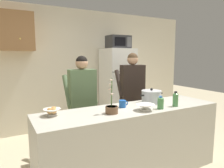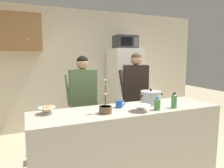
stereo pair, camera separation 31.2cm
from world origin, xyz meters
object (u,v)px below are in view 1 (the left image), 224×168
object	(u,v)px
bread_bowl	(52,111)
bottle_near_edge	(161,103)
microwave	(118,42)
bottle_mid_counter	(175,99)
coffee_mug	(123,104)
cooking_pot	(151,97)
person_near_pot	(82,95)
refrigerator	(118,88)
person_by_sink	(132,88)
empty_bowl	(145,107)
potted_orchid	(112,108)

from	to	relation	value
bread_bowl	bottle_near_edge	size ratio (longest dim) A/B	1.19
microwave	bottle_mid_counter	world-z (taller)	microwave
coffee_mug	cooking_pot	bearing A→B (deg)	1.99
person_near_pot	coffee_mug	bearing A→B (deg)	-66.87
cooking_pot	bread_bowl	world-z (taller)	cooking_pot
bread_bowl	microwave	bearing A→B (deg)	42.11
microwave	cooking_pot	bearing A→B (deg)	-104.94
refrigerator	bottle_near_edge	size ratio (longest dim) A/B	10.57
person_near_pot	bottle_mid_counter	bearing A→B (deg)	-46.52
person_near_pot	person_by_sink	bearing A→B (deg)	4.57
empty_bowl	cooking_pot	bearing A→B (deg)	41.07
refrigerator	person_by_sink	distance (m)	1.02
bottle_near_edge	potted_orchid	size ratio (longest dim) A/B	0.40
bottle_mid_counter	microwave	bearing A→B (deg)	81.44
refrigerator	microwave	xyz separation A→B (m)	(0.00, -0.02, 1.02)
microwave	bottle_near_edge	world-z (taller)	microwave
potted_orchid	cooking_pot	bearing A→B (deg)	14.95
person_by_sink	bread_bowl	bearing A→B (deg)	-155.43
person_near_pot	bread_bowl	size ratio (longest dim) A/B	8.10
cooking_pot	bottle_near_edge	world-z (taller)	cooking_pot
bottle_near_edge	potted_orchid	bearing A→B (deg)	169.98
microwave	bottle_mid_counter	distance (m)	2.23
microwave	coffee_mug	distance (m)	2.18
person_by_sink	coffee_mug	world-z (taller)	person_by_sink
person_near_pot	bread_bowl	distance (m)	0.88
refrigerator	empty_bowl	xyz separation A→B (m)	(-0.79, -2.02, 0.09)
bottle_near_edge	microwave	bearing A→B (deg)	74.33
cooking_pot	bottle_mid_counter	world-z (taller)	cooking_pot
microwave	refrigerator	bearing A→B (deg)	90.07
person_near_pot	potted_orchid	xyz separation A→B (m)	(0.03, -0.89, -0.01)
person_near_pot	microwave	bearing A→B (deg)	39.46
refrigerator	empty_bowl	distance (m)	2.17
person_near_pot	potted_orchid	size ratio (longest dim) A/B	3.85
empty_bowl	bottle_mid_counter	size ratio (longest dim) A/B	1.15
person_by_sink	person_near_pot	bearing A→B (deg)	-175.43
empty_bowl	bottle_mid_counter	distance (m)	0.49
empty_bowl	potted_orchid	size ratio (longest dim) A/B	0.57
person_near_pot	coffee_mug	size ratio (longest dim) A/B	12.18
refrigerator	empty_bowl	size ratio (longest dim) A/B	7.44
person_by_sink	coffee_mug	xyz separation A→B (m)	(-0.68, -0.78, -0.06)
microwave	bread_bowl	xyz separation A→B (m)	(-1.85, -1.68, -0.92)
person_near_pot	potted_orchid	distance (m)	0.89
empty_bowl	microwave	bearing A→B (deg)	68.49
potted_orchid	empty_bowl	bearing A→B (deg)	-11.24
refrigerator	bottle_near_edge	bearing A→B (deg)	-105.51
cooking_pot	coffee_mug	xyz separation A→B (m)	(-0.50, -0.02, -0.04)
person_by_sink	potted_orchid	distance (m)	1.36
bottle_near_edge	bottle_mid_counter	bearing A→B (deg)	0.90
refrigerator	bottle_near_edge	distance (m)	2.13
person_by_sink	bottle_near_edge	xyz separation A→B (m)	(-0.30, -1.08, -0.03)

